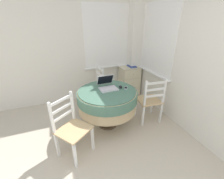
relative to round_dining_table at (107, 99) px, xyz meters
The scene contains 10 objects.
corner_room_shell 0.86m from the round_dining_table, 23.18° to the left, with size 4.22×4.84×2.55m.
round_dining_table is the anchor object (origin of this frame).
laptop 0.24m from the round_dining_table, 68.54° to the left, with size 0.32×0.35×0.23m.
computer_mouse 0.33m from the round_dining_table, ahead, with size 0.06×0.09×0.05m.
cell_phone 0.39m from the round_dining_table, ahead, with size 0.10×0.12×0.01m.
dining_chair_near_back_window 0.84m from the round_dining_table, 90.52° to the left, with size 0.43×0.45×0.93m.
dining_chair_near_right_window 0.84m from the round_dining_table, 11.14° to the right, with size 0.47×0.45×0.93m.
dining_chair_camera_near 0.84m from the round_dining_table, 147.73° to the right, with size 0.58×0.58×0.93m.
corner_cabinet 1.47m from the round_dining_table, 46.84° to the left, with size 0.51×0.41×0.77m.
book_on_cabinet 1.49m from the round_dining_table, 45.34° to the left, with size 0.17×0.26×0.02m.
Camera 1 is at (-0.08, -0.56, 1.86)m, focal length 24.00 mm.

